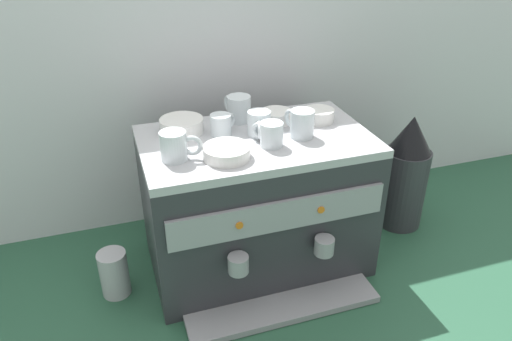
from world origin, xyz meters
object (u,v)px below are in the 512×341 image
at_px(ceramic_cup_5, 301,123).
at_px(ceramic_bowl_3, 319,116).
at_px(espresso_machine, 256,203).
at_px(ceramic_cup_4, 259,124).
at_px(ceramic_cup_1, 175,146).
at_px(ceramic_bowl_0, 276,117).
at_px(ceramic_cup_0, 222,125).
at_px(ceramic_cup_2, 270,134).
at_px(ceramic_bowl_1, 227,152).
at_px(coffee_grinder, 405,174).
at_px(ceramic_cup_3, 238,108).
at_px(milk_pitcher, 114,273).
at_px(ceramic_bowl_2, 182,126).

relative_size(ceramic_cup_5, ceramic_bowl_3, 1.17).
bearing_deg(espresso_machine, ceramic_cup_4, 48.60).
height_order(ceramic_cup_1, ceramic_bowl_0, ceramic_cup_1).
bearing_deg(ceramic_cup_0, ceramic_cup_2, -45.46).
xyz_separation_m(ceramic_cup_1, ceramic_bowl_1, (0.13, -0.03, -0.02)).
relative_size(ceramic_cup_0, coffee_grinder, 0.20).
bearing_deg(ceramic_cup_4, ceramic_cup_2, -84.34).
relative_size(ceramic_bowl_1, ceramic_bowl_3, 1.36).
height_order(espresso_machine, ceramic_bowl_0, ceramic_bowl_0).
relative_size(ceramic_cup_3, ceramic_bowl_1, 0.89).
bearing_deg(espresso_machine, ceramic_bowl_3, 14.22).
height_order(ceramic_bowl_0, milk_pitcher, ceramic_bowl_0).
relative_size(ceramic_cup_1, ceramic_bowl_0, 1.16).
bearing_deg(ceramic_cup_5, coffee_grinder, 9.02).
height_order(ceramic_cup_0, ceramic_bowl_1, ceramic_cup_0).
bearing_deg(ceramic_cup_1, ceramic_bowl_2, 74.22).
bearing_deg(ceramic_bowl_2, ceramic_bowl_0, -3.22).
relative_size(ceramic_cup_4, milk_pitcher, 0.72).
bearing_deg(ceramic_bowl_1, milk_pitcher, 166.97).
bearing_deg(ceramic_cup_5, ceramic_bowl_3, 41.15).
height_order(espresso_machine, ceramic_cup_1, ceramic_cup_1).
bearing_deg(ceramic_cup_2, ceramic_cup_5, 16.41).
xyz_separation_m(ceramic_cup_2, ceramic_bowl_2, (-0.21, 0.16, -0.01)).
distance_m(ceramic_bowl_0, coffee_grinder, 0.53).
distance_m(ceramic_bowl_0, ceramic_bowl_2, 0.29).
distance_m(coffee_grinder, milk_pitcher, 1.01).
xyz_separation_m(espresso_machine, ceramic_bowl_0, (0.09, 0.09, 0.24)).
distance_m(ceramic_bowl_0, ceramic_bowl_1, 0.28).
xyz_separation_m(espresso_machine, ceramic_cup_0, (-0.09, 0.05, 0.25)).
xyz_separation_m(ceramic_cup_4, coffee_grinder, (0.55, 0.03, -0.27)).
relative_size(ceramic_cup_5, ceramic_bowl_0, 1.15).
xyz_separation_m(ceramic_cup_5, coffee_grinder, (0.43, 0.07, -0.28)).
height_order(ceramic_cup_3, coffee_grinder, ceramic_cup_3).
relative_size(espresso_machine, ceramic_bowl_1, 5.24).
height_order(ceramic_cup_2, ceramic_bowl_3, ceramic_cup_2).
bearing_deg(ceramic_cup_0, milk_pitcher, -169.37).
distance_m(ceramic_cup_0, ceramic_bowl_3, 0.31).
distance_m(ceramic_cup_3, ceramic_bowl_0, 0.12).
relative_size(ceramic_bowl_2, milk_pitcher, 0.88).
height_order(ceramic_bowl_1, coffee_grinder, ceramic_bowl_1).
xyz_separation_m(espresso_machine, ceramic_bowl_1, (-0.11, -0.09, 0.24)).
relative_size(espresso_machine, ceramic_cup_1, 6.02).
distance_m(ceramic_cup_3, ceramic_bowl_1, 0.25).
relative_size(espresso_machine, coffee_grinder, 1.59).
xyz_separation_m(ceramic_cup_3, ceramic_bowl_3, (0.23, -0.08, -0.02)).
bearing_deg(ceramic_bowl_3, ceramic_cup_2, -150.21).
bearing_deg(ceramic_cup_5, ceramic_cup_2, -163.59).
bearing_deg(coffee_grinder, espresso_machine, -175.79).
distance_m(ceramic_cup_2, ceramic_bowl_0, 0.17).
distance_m(ceramic_bowl_1, ceramic_bowl_2, 0.21).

